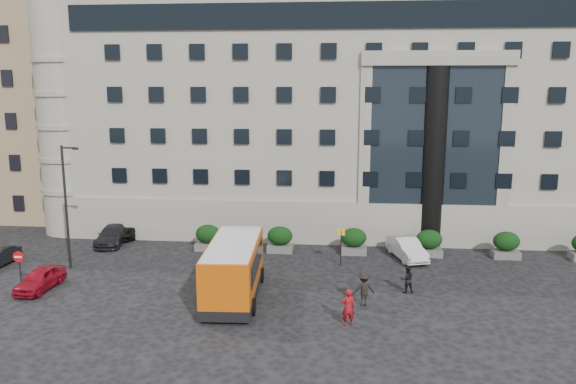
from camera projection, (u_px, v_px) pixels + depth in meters
name	position (u px, v px, depth m)	size (l,w,h in m)	color
ground	(245.00, 291.00, 32.48)	(120.00, 120.00, 0.00)	black
civic_building	(348.00, 114.00, 51.72)	(44.00, 24.00, 18.00)	gray
entrance_column	(433.00, 158.00, 40.23)	(1.80, 1.80, 13.00)	black
apartment_near	(25.00, 103.00, 52.26)	(14.00, 14.00, 20.00)	#967C57
apartment_far	(81.00, 90.00, 69.93)	(13.00, 13.00, 22.00)	#86674E
hedge_a	(208.00, 237.00, 40.28)	(1.80, 1.26, 1.84)	#565553
hedge_b	(280.00, 239.00, 39.82)	(1.80, 1.26, 1.84)	#565553
hedge_c	(354.00, 241.00, 39.35)	(1.80, 1.26, 1.84)	#565553
hedge_d	(429.00, 243.00, 38.89)	(1.80, 1.26, 1.84)	#565553
hedge_e	(506.00, 245.00, 38.42)	(1.80, 1.26, 1.84)	#565553
street_lamp	(67.00, 202.00, 35.64)	(1.16, 0.18, 8.00)	#262628
bus_stop_sign	(341.00, 240.00, 36.54)	(0.50, 0.08, 2.52)	#262628
no_entry_sign	(19.00, 262.00, 32.31)	(0.64, 0.16, 2.32)	#262628
minibus	(234.00, 267.00, 31.16)	(3.14, 7.73, 3.18)	#C95109
red_truck	(83.00, 207.00, 46.75)	(2.94, 6.01, 3.20)	maroon
parked_car_a	(40.00, 279.00, 32.56)	(1.51, 3.74, 1.28)	maroon
parked_car_c	(112.00, 235.00, 41.84)	(1.85, 4.54, 1.32)	black
parked_car_d	(124.00, 226.00, 44.13)	(2.45, 5.31, 1.48)	black
white_taxi	(407.00, 248.00, 38.29)	(1.50, 4.32, 1.42)	silver
pedestrian_a	(348.00, 307.00, 27.67)	(0.69, 0.45, 1.88)	maroon
pedestrian_b	(407.00, 279.00, 32.03)	(0.77, 0.60, 1.59)	black
pedestrian_c	(364.00, 289.00, 30.14)	(1.21, 0.69, 1.87)	black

